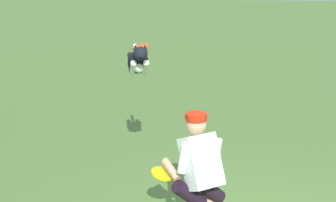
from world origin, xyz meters
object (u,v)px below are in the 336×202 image
Objects in this scene: frisbee_flying at (140,46)px; frisbee_held at (164,174)px; dog at (138,62)px; person at (199,171)px.

frisbee_held is at bearing 108.80° from frisbee_flying.
frisbee_flying is at bearing 9.22° from dog.
person is at bearing 121.18° from frisbee_flying.
frisbee_flying is (-0.05, 0.11, 0.21)m from dog.
dog is 0.25m from frisbee_flying.
person reaches higher than frisbee_held.
person is at bearing 16.90° from dog.
frisbee_flying is at bearing -71.20° from frisbee_held.
frisbee_held is at bearing 38.35° from person.
frisbee_held is (0.37, -0.10, -0.09)m from person.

